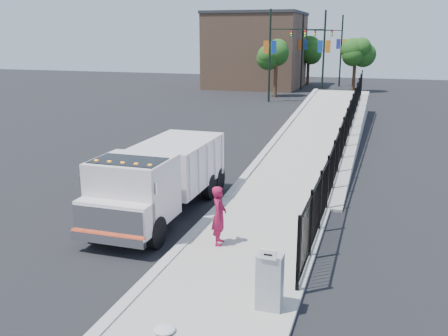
% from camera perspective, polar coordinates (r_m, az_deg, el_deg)
% --- Properties ---
extents(ground, '(120.00, 120.00, 0.00)m').
position_cam_1_polar(ground, '(14.75, -4.23, -8.54)').
color(ground, black).
rests_on(ground, ground).
extents(sidewalk, '(3.55, 12.00, 0.12)m').
position_cam_1_polar(sidewalk, '(12.45, 0.73, -12.91)').
color(sidewalk, '#9E998E').
rests_on(sidewalk, ground).
extents(curb, '(0.30, 12.00, 0.16)m').
position_cam_1_polar(curb, '(13.06, -7.54, -11.53)').
color(curb, '#ADAAA3').
rests_on(curb, ground).
extents(ramp, '(3.95, 24.06, 3.19)m').
position_cam_1_polar(ramp, '(29.28, 11.42, 3.14)').
color(ramp, '#9E998E').
rests_on(ramp, ground).
extents(iron_fence, '(0.10, 28.00, 1.80)m').
position_cam_1_polar(iron_fence, '(25.08, 13.72, 3.13)').
color(iron_fence, black).
rests_on(iron_fence, ground).
extents(truck, '(2.39, 7.09, 2.43)m').
position_cam_1_polar(truck, '(16.56, -7.42, -0.94)').
color(truck, black).
rests_on(truck, ground).
extents(worker, '(0.51, 0.68, 1.71)m').
position_cam_1_polar(worker, '(14.06, -0.56, -5.44)').
color(worker, maroon).
rests_on(worker, sidewalk).
extents(utility_cabinet, '(0.55, 0.40, 1.25)m').
position_cam_1_polar(utility_cabinet, '(11.04, 5.24, -12.82)').
color(utility_cabinet, gray).
rests_on(utility_cabinet, sidewalk).
extents(arrow_sign, '(0.35, 0.04, 0.22)m').
position_cam_1_polar(arrow_sign, '(10.53, 5.07, -9.82)').
color(arrow_sign, white).
rests_on(arrow_sign, utility_cabinet).
extents(debris, '(0.44, 0.44, 0.11)m').
position_cam_1_polar(debris, '(10.57, -6.81, -17.84)').
color(debris, silver).
rests_on(debris, sidewalk).
extents(light_pole_0, '(3.77, 0.22, 8.00)m').
position_cam_1_polar(light_pole_0, '(44.96, 5.64, 13.04)').
color(light_pole_0, black).
rests_on(light_pole_0, ground).
extents(light_pole_1, '(3.77, 0.22, 8.00)m').
position_cam_1_polar(light_pole_1, '(47.82, 10.96, 12.96)').
color(light_pole_1, black).
rests_on(light_pole_1, ground).
extents(light_pole_2, '(3.77, 0.22, 8.00)m').
position_cam_1_polar(light_pole_2, '(55.78, 9.26, 13.30)').
color(light_pole_2, black).
rests_on(light_pole_2, ground).
extents(light_pole_3, '(3.78, 0.22, 8.00)m').
position_cam_1_polar(light_pole_3, '(60.19, 12.95, 13.24)').
color(light_pole_3, black).
rests_on(light_pole_3, ground).
extents(tree_0, '(2.50, 2.50, 5.25)m').
position_cam_1_polar(tree_0, '(48.58, 5.97, 12.67)').
color(tree_0, '#382314').
rests_on(tree_0, ground).
extents(tree_1, '(2.36, 2.36, 5.18)m').
position_cam_1_polar(tree_1, '(54.58, 14.79, 12.51)').
color(tree_1, '#382314').
rests_on(tree_1, ground).
extents(tree_2, '(2.98, 2.98, 5.49)m').
position_cam_1_polar(tree_2, '(62.01, 9.67, 13.07)').
color(tree_2, '#382314').
rests_on(tree_2, ground).
extents(building, '(10.00, 10.00, 8.00)m').
position_cam_1_polar(building, '(58.29, 3.69, 13.17)').
color(building, '#8C664C').
rests_on(building, ground).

